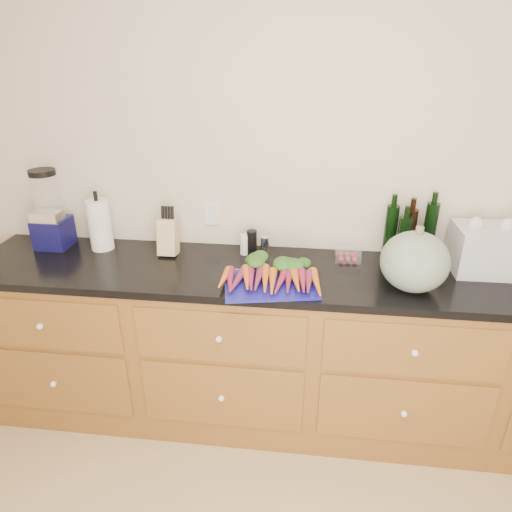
# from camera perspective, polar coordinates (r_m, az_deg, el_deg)

# --- Properties ---
(wall_back) EXTENTS (4.10, 0.05, 2.60)m
(wall_back) POSITION_cam_1_polar(r_m,az_deg,el_deg) (2.50, 8.11, 8.74)
(wall_back) COLOR beige
(wall_back) RESTS_ON ground
(cabinets) EXTENTS (3.60, 0.64, 0.90)m
(cabinets) POSITION_cam_1_polar(r_m,az_deg,el_deg) (2.58, 7.03, -11.83)
(cabinets) COLOR brown
(cabinets) RESTS_ON ground
(countertop) EXTENTS (3.64, 0.62, 0.04)m
(countertop) POSITION_cam_1_polar(r_m,az_deg,el_deg) (2.33, 7.63, -2.47)
(countertop) COLOR black
(countertop) RESTS_ON cabinets
(cutting_board) EXTENTS (0.49, 0.41, 0.01)m
(cutting_board) POSITION_cam_1_polar(r_m,az_deg,el_deg) (2.19, 1.78, -3.47)
(cutting_board) COLOR #19178F
(cutting_board) RESTS_ON countertop
(carrots) EXTENTS (0.49, 0.33, 0.06)m
(carrots) POSITION_cam_1_polar(r_m,az_deg,el_deg) (2.20, 1.88, -2.29)
(carrots) COLOR orange
(carrots) RESTS_ON cutting_board
(squash) EXTENTS (0.31, 0.31, 0.28)m
(squash) POSITION_cam_1_polar(r_m,az_deg,el_deg) (2.21, 19.22, -0.67)
(squash) COLOR slate
(squash) RESTS_ON countertop
(blender_appliance) EXTENTS (0.17, 0.17, 0.44)m
(blender_appliance) POSITION_cam_1_polar(r_m,az_deg,el_deg) (2.78, -24.38, 4.80)
(blender_appliance) COLOR #0F0E43
(blender_appliance) RESTS_ON countertop
(paper_towel) EXTENTS (0.12, 0.12, 0.28)m
(paper_towel) POSITION_cam_1_polar(r_m,az_deg,el_deg) (2.67, -18.94, 3.69)
(paper_towel) COLOR white
(paper_towel) RESTS_ON countertop
(knife_block) EXTENTS (0.10, 0.10, 0.20)m
(knife_block) POSITION_cam_1_polar(r_m,az_deg,el_deg) (2.52, -10.90, 2.40)
(knife_block) COLOR tan
(knife_block) RESTS_ON countertop
(grinder_salt) EXTENTS (0.05, 0.05, 0.11)m
(grinder_salt) POSITION_cam_1_polar(r_m,az_deg,el_deg) (2.49, -1.42, 1.46)
(grinder_salt) COLOR white
(grinder_salt) RESTS_ON countertop
(grinder_pepper) EXTENTS (0.05, 0.05, 0.14)m
(grinder_pepper) POSITION_cam_1_polar(r_m,az_deg,el_deg) (2.48, -0.52, 1.68)
(grinder_pepper) COLOR black
(grinder_pepper) RESTS_ON countertop
(canister_chrome) EXTENTS (0.05, 0.05, 0.11)m
(canister_chrome) POSITION_cam_1_polar(r_m,az_deg,el_deg) (2.47, 1.11, 1.27)
(canister_chrome) COLOR white
(canister_chrome) RESTS_ON countertop
(tomato_box) EXTENTS (0.13, 0.11, 0.06)m
(tomato_box) POSITION_cam_1_polar(r_m,az_deg,el_deg) (2.47, 11.41, 0.19)
(tomato_box) COLOR white
(tomato_box) RESTS_ON countertop
(bottles) EXTENTS (0.26, 0.13, 0.31)m
(bottles) POSITION_cam_1_polar(r_m,az_deg,el_deg) (2.51, 18.50, 2.54)
(bottles) COLOR black
(bottles) RESTS_ON countertop
(grocery_bag) EXTENTS (0.32, 0.26, 0.23)m
(grocery_bag) POSITION_cam_1_polar(r_m,az_deg,el_deg) (2.55, 26.84, 0.72)
(grocery_bag) COLOR silver
(grocery_bag) RESTS_ON countertop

